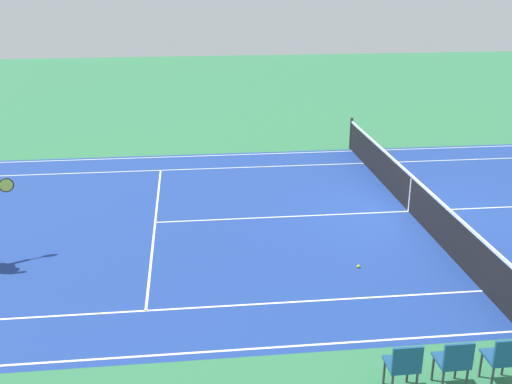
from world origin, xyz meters
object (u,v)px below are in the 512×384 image
spectator_chair_0 (503,357)px  spectator_chair_2 (404,364)px  tennis_ball (358,266)px  tennis_net (410,193)px  spectator_chair_1 (454,361)px

spectator_chair_0 → spectator_chair_2: same height
spectator_chair_2 → spectator_chair_0: bearing=180.0°
tennis_ball → tennis_net: bearing=-126.2°
tennis_ball → spectator_chair_2: bearing=83.3°
tennis_ball → spectator_chair_0: (-1.03, 3.97, 0.49)m
tennis_ball → spectator_chair_2: size_ratio=0.08×
tennis_ball → spectator_chair_1: size_ratio=0.08×
spectator_chair_0 → spectator_chair_1: bearing=0.0°
tennis_ball → spectator_chair_0: size_ratio=0.08×
tennis_net → tennis_ball: (2.12, 2.90, -0.46)m
tennis_net → spectator_chair_1: bearing=75.0°
tennis_net → spectator_chair_2: size_ratio=13.30×
tennis_ball → spectator_chair_1: (-0.28, 3.97, 0.49)m
tennis_net → spectator_chair_2: bearing=69.4°
tennis_net → spectator_chair_0: tennis_net is taller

